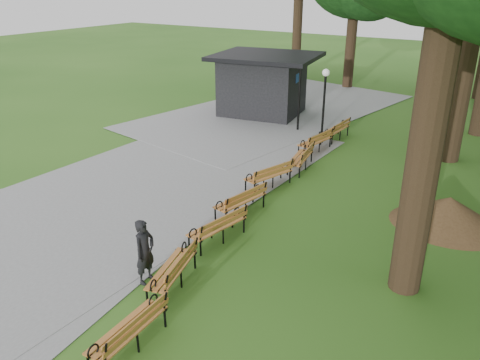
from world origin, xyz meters
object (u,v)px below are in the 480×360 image
Objects in this scene: dirt_mound at (448,212)px; bench_8 at (336,130)px; person at (145,252)px; kiosk at (262,84)px; bench_4 at (240,200)px; lamp_post at (325,88)px; bench_3 at (217,226)px; bench_5 at (268,175)px; bench_7 at (315,141)px; bench_2 at (172,269)px; bench_6 at (300,158)px; bench_1 at (128,329)px.

dirt_mound reaches higher than bench_8.
kiosk is (-5.19, 14.38, 0.75)m from person.
bench_4 is at bearing 4.89° from bench_8.
person is at bearing -79.55° from kiosk.
lamp_post reaches higher than bench_3.
bench_7 is at bearing -160.53° from bench_5.
bench_4 is at bearing 174.11° from bench_2.
bench_2 is 6.18m from bench_5.
bench_2 is 2.25m from bench_3.
person is 0.54× the size of lamp_post.
dirt_mound is 1.39× the size of bench_6.
lamp_post is 8.90m from bench_4.
bench_3 is 1.00× the size of bench_7.
bench_8 is at bearing -1.11° from person.
kiosk is at bearing -161.09° from bench_1.
bench_3 is (5.52, -11.97, -1.10)m from kiosk.
bench_2 and bench_4 have the same top height.
bench_1 is 1.00× the size of bench_6.
bench_2 is (1.76, -12.59, -1.69)m from lamp_post.
kiosk is 15.39m from bench_2.
kiosk reaches higher than bench_3.
bench_4 is 2.21m from bench_5.
bench_2 and bench_3 have the same top height.
bench_2 is at bearing -77.47° from person.
person is 0.83× the size of bench_8.
bench_5 is at bearing 173.24° from bench_2.
bench_4 and bench_6 have the same top height.
bench_4 and bench_5 have the same top height.
bench_7 is at bearing -0.18° from bench_8.
person is at bearing 11.34° from bench_7.
bench_5 is at bearing -162.04° from bench_4.
bench_1 is 1.00× the size of bench_7.
bench_8 is at bearing -25.46° from lamp_post.
bench_8 is (4.85, -1.99, -1.10)m from kiosk.
bench_8 is (0.79, -0.38, -1.69)m from lamp_post.
lamp_post is at bearing -155.25° from bench_5.
bench_1 and bench_7 have the same top height.
dirt_mound reaches higher than bench_2.
bench_1 is 2.09m from bench_2.
bench_4 is (-0.64, 3.92, 0.00)m from bench_2.
bench_1 is at bearing -77.80° from kiosk.
bench_7 is (-0.76, 8.01, 0.00)m from bench_3.
kiosk is at bearing 17.16° from person.
lamp_post is at bearing -176.66° from bench_6.
bench_5 is at bearing 11.09° from bench_7.
bench_6 is 4.03m from bench_8.
bench_2 is (5.82, -14.21, -1.10)m from kiosk.
bench_4 is (5.17, -10.29, -1.10)m from kiosk.
dirt_mound is 1.39× the size of bench_1.
bench_5 is (-0.28, 6.28, -0.35)m from person.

